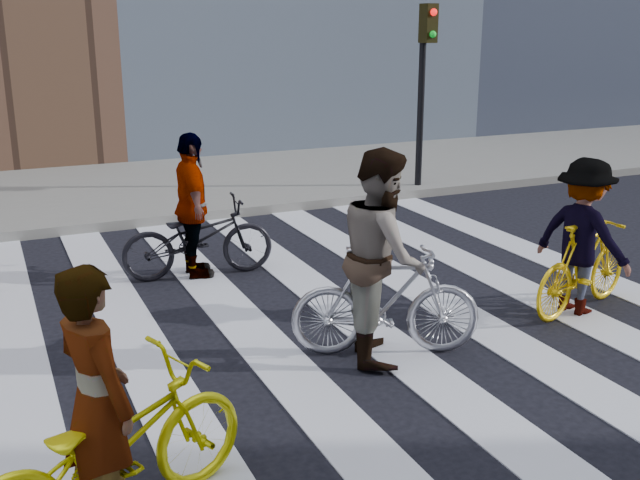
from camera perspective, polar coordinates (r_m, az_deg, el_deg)
ground at (r=7.36m, az=0.18°, el=-7.77°), size 100.00×100.00×0.00m
sidewalk_far at (r=14.21m, az=-12.54°, el=3.92°), size 100.00×5.00×0.15m
zebra_crosswalk at (r=7.36m, az=0.18°, el=-7.73°), size 8.25×10.00×0.01m
traffic_signal at (r=13.54m, az=7.97°, el=12.99°), size 0.22×0.42×3.33m
bike_yellow_left at (r=4.85m, az=-15.71°, el=-15.27°), size 2.03×1.32×1.01m
bike_silver_mid at (r=6.95m, az=5.04°, el=-4.64°), size 1.81×1.11×1.05m
bike_yellow_right at (r=8.45m, az=19.41°, el=-1.91°), size 1.73×0.91×1.00m
bike_dark_rear at (r=9.20m, az=-9.28°, el=0.14°), size 1.89×0.81×0.97m
rider_left at (r=4.67m, az=-16.66°, el=-11.72°), size 0.60×0.73×1.70m
rider_mid at (r=6.78m, az=4.77°, el=-1.16°), size 1.04×1.16×1.95m
rider_right at (r=8.32m, az=19.37°, el=0.23°), size 0.89×1.21×1.67m
rider_rear at (r=9.09m, az=-9.70°, el=2.54°), size 0.53×1.07×1.77m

